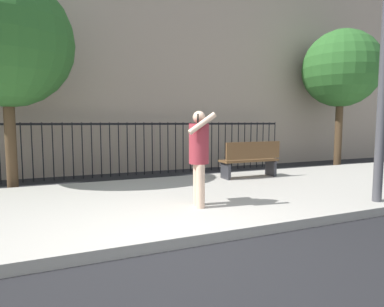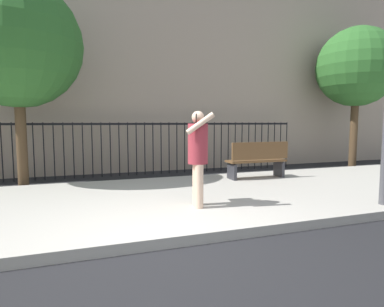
{
  "view_description": "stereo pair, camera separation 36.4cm",
  "coord_description": "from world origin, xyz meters",
  "px_view_note": "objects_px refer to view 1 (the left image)",
  "views": [
    {
      "loc": [
        -1.35,
        -3.67,
        1.6
      ],
      "look_at": [
        0.9,
        1.6,
        1.04
      ],
      "focal_mm": 30.18,
      "sensor_mm": 36.0,
      "label": 1
    },
    {
      "loc": [
        -1.01,
        -3.81,
        1.6
      ],
      "look_at": [
        0.9,
        1.6,
        1.04
      ],
      "focal_mm": 30.18,
      "sensor_mm": 36.0,
      "label": 2
    }
  ],
  "objects_px": {
    "pedestrian_on_phone": "(199,152)",
    "street_bench": "(251,159)",
    "street_tree_mid": "(341,69)",
    "street_tree_near": "(5,41)"
  },
  "relations": [
    {
      "from": "street_bench",
      "to": "street_tree_mid",
      "type": "height_order",
      "value": "street_tree_mid"
    },
    {
      "from": "pedestrian_on_phone",
      "to": "street_tree_mid",
      "type": "xyz_separation_m",
      "value": [
        7.42,
        3.85,
        2.42
      ]
    },
    {
      "from": "pedestrian_on_phone",
      "to": "street_bench",
      "type": "xyz_separation_m",
      "value": [
        2.44,
        2.09,
        -0.45
      ]
    },
    {
      "from": "street_bench",
      "to": "street_tree_mid",
      "type": "relative_size",
      "value": 0.33
    },
    {
      "from": "street_tree_near",
      "to": "street_tree_mid",
      "type": "xyz_separation_m",
      "value": [
        10.6,
        0.44,
        0.12
      ]
    },
    {
      "from": "pedestrian_on_phone",
      "to": "street_bench",
      "type": "height_order",
      "value": "pedestrian_on_phone"
    },
    {
      "from": "street_bench",
      "to": "street_tree_mid",
      "type": "xyz_separation_m",
      "value": [
        4.97,
        1.76,
        2.87
      ]
    },
    {
      "from": "pedestrian_on_phone",
      "to": "street_tree_near",
      "type": "xyz_separation_m",
      "value": [
        -3.18,
        3.41,
        2.3
      ]
    },
    {
      "from": "street_tree_mid",
      "to": "street_bench",
      "type": "bearing_deg",
      "value": -160.52
    },
    {
      "from": "pedestrian_on_phone",
      "to": "street_tree_near",
      "type": "relative_size",
      "value": 0.34
    }
  ]
}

